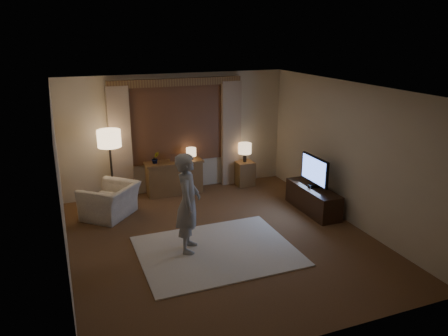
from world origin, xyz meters
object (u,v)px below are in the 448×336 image
sideboard (174,178)px  tv_stand (313,199)px  side_table (245,173)px  armchair (110,201)px  person (188,203)px

sideboard → tv_stand: (2.31, -1.98, -0.10)m
side_table → tv_stand: bearing=-71.7°
tv_stand → side_table: bearing=108.3°
sideboard → side_table: (1.67, -0.05, -0.07)m
sideboard → side_table: bearing=-1.7°
armchair → person: size_ratio=0.60×
armchair → tv_stand: (3.80, -1.20, -0.07)m
side_table → tv_stand: size_ratio=0.40×
person → tv_stand: bearing=-53.1°
armchair → tv_stand: 3.98m
armchair → tv_stand: bearing=114.3°
armchair → tv_stand: armchair is taller
tv_stand → sideboard: bearing=139.5°
sideboard → side_table: sideboard is taller
side_table → tv_stand: (0.64, -1.93, -0.03)m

